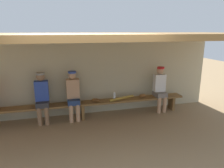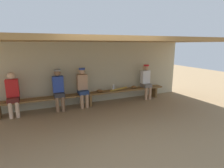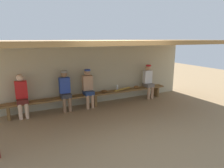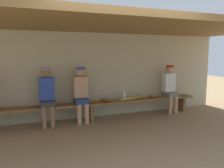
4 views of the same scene
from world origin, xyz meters
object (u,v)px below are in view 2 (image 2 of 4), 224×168
object	(u,v)px
player_in_red	(146,80)
player_in_white	(58,88)
water_bottle_green	(113,88)
baseball_glove_dark_brown	(134,87)
baseball_bat	(119,89)
baseball_glove_worn	(100,91)
player_shirtless_tan	(83,86)
bench	(90,95)
player_near_post	(13,93)

from	to	relation	value
player_in_red	player_in_white	bearing A→B (deg)	180.00
water_bottle_green	baseball_glove_dark_brown	size ratio (longest dim) A/B	0.93
water_bottle_green	baseball_bat	xyz separation A→B (m)	(0.22, 0.00, -0.07)
baseball_glove_worn	baseball_bat	xyz separation A→B (m)	(0.77, 0.02, -0.01)
baseball_glove_dark_brown	player_shirtless_tan	bearing A→B (deg)	-27.16
player_in_red	bench	bearing A→B (deg)	-179.91
player_shirtless_tan	player_near_post	distance (m)	2.11
bench	water_bottle_green	size ratio (longest dim) A/B	26.80
player_shirtless_tan	baseball_bat	size ratio (longest dim) A/B	1.64
water_bottle_green	baseball_glove_worn	size ratio (longest dim) A/B	0.93
player_near_post	player_in_white	world-z (taller)	player_in_white
bench	player_in_red	xyz separation A→B (m)	(2.32, 0.00, 0.36)
player_shirtless_tan	baseball_glove_dark_brown	distance (m)	2.03
player_in_red	baseball_bat	distance (m)	1.21
player_shirtless_tan	baseball_glove_worn	size ratio (longest dim) A/B	5.60
player_shirtless_tan	baseball_glove_dark_brown	size ratio (longest dim) A/B	5.60
baseball_bat	water_bottle_green	bearing A→B (deg)	161.81
player_shirtless_tan	player_in_red	bearing A→B (deg)	0.00
baseball_glove_worn	water_bottle_green	bearing A→B (deg)	-150.43
player_near_post	water_bottle_green	distance (m)	3.26
player_in_white	player_in_red	xyz separation A→B (m)	(3.35, 0.00, 0.00)
bench	player_in_white	world-z (taller)	player_in_white
water_bottle_green	bench	bearing A→B (deg)	179.86
player_in_red	baseball_glove_worn	size ratio (longest dim) A/B	5.60
baseball_glove_worn	baseball_bat	world-z (taller)	baseball_glove_worn
player_in_white	water_bottle_green	size ratio (longest dim) A/B	6.01
player_near_post	water_bottle_green	world-z (taller)	player_near_post
player_shirtless_tan	player_in_white	size ratio (longest dim) A/B	1.00
player_shirtless_tan	baseball_bat	world-z (taller)	player_shirtless_tan
player_near_post	baseball_glove_worn	distance (m)	2.72
player_near_post	water_bottle_green	xyz separation A→B (m)	(3.25, -0.01, -0.16)
player_shirtless_tan	player_in_red	size ratio (longest dim) A/B	1.00
player_near_post	baseball_bat	xyz separation A→B (m)	(3.48, -0.00, -0.24)
water_bottle_green	baseball_bat	world-z (taller)	water_bottle_green
player_shirtless_tan	baseball_glove_worn	xyz separation A→B (m)	(0.60, -0.02, -0.24)
water_bottle_green	baseball_bat	size ratio (longest dim) A/B	0.27
player_in_white	water_bottle_green	bearing A→B (deg)	-0.17
player_in_white	baseball_glove_worn	world-z (taller)	player_in_white
player_in_red	water_bottle_green	size ratio (longest dim) A/B	6.01
water_bottle_green	baseball_bat	distance (m)	0.24
player_shirtless_tan	player_in_white	bearing A→B (deg)	180.00
player_in_white	baseball_glove_dark_brown	bearing A→B (deg)	0.64
player_shirtless_tan	baseball_bat	xyz separation A→B (m)	(1.37, -0.00, -0.25)
player_near_post	player_shirtless_tan	bearing A→B (deg)	0.01
player_near_post	water_bottle_green	bearing A→B (deg)	-0.09
baseball_glove_dark_brown	baseball_glove_worn	distance (m)	1.42
player_in_red	baseball_bat	world-z (taller)	player_in_red
bench	player_in_red	size ratio (longest dim) A/B	4.46
player_shirtless_tan	baseball_bat	bearing A→B (deg)	-0.15
player_near_post	baseball_glove_dark_brown	world-z (taller)	player_near_post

